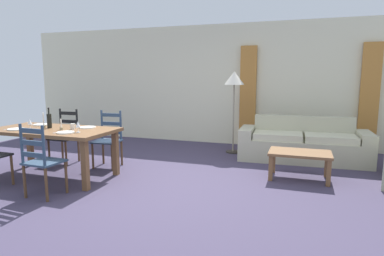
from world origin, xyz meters
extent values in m
cube|color=#3E364E|center=(0.00, 0.00, -0.01)|extent=(9.60, 9.60, 0.02)
cube|color=beige|center=(0.00, 3.30, 1.35)|extent=(9.60, 0.16, 2.70)
cube|color=#B87734|center=(0.85, 3.16, 1.10)|extent=(0.35, 0.08, 2.20)
cube|color=#B87734|center=(3.25, 3.16, 1.10)|extent=(0.35, 0.08, 2.20)
cube|color=brown|center=(-1.58, -0.13, 0.72)|extent=(1.90, 0.96, 0.05)
cube|color=brown|center=(-0.73, -0.51, 0.35)|extent=(0.08, 0.08, 0.70)
cube|color=brown|center=(-2.43, 0.25, 0.35)|extent=(0.08, 0.08, 0.70)
cube|color=brown|center=(-0.73, 0.25, 0.35)|extent=(0.08, 0.08, 0.70)
cylinder|color=brown|center=(-1.88, -0.65, 0.22)|extent=(0.04, 0.04, 0.43)
cube|color=#2E4359|center=(-1.10, -0.84, 0.45)|extent=(0.44, 0.42, 0.03)
cylinder|color=brown|center=(-1.27, -0.66, 0.22)|extent=(0.04, 0.04, 0.43)
cylinder|color=brown|center=(-0.91, -0.68, 0.22)|extent=(0.04, 0.04, 0.43)
cylinder|color=brown|center=(-1.29, -1.00, 0.22)|extent=(0.04, 0.04, 0.43)
cylinder|color=brown|center=(-0.93, -1.02, 0.22)|extent=(0.04, 0.04, 0.43)
cylinder|color=#2E4359|center=(-1.29, -1.00, 0.71)|extent=(0.04, 0.04, 0.50)
cylinder|color=#2E4359|center=(-0.93, -1.02, 0.71)|extent=(0.04, 0.04, 0.50)
cube|color=#2E4359|center=(-1.11, -1.01, 0.58)|extent=(0.38, 0.04, 0.06)
cube|color=#2E4359|center=(-1.11, -1.01, 0.73)|extent=(0.38, 0.04, 0.06)
cube|color=#2E4359|center=(-1.11, -1.01, 0.88)|extent=(0.38, 0.04, 0.06)
cube|color=black|center=(-2.01, 0.59, 0.45)|extent=(0.42, 0.40, 0.03)
cylinder|color=brown|center=(-1.83, 0.42, 0.22)|extent=(0.04, 0.04, 0.43)
cylinder|color=brown|center=(-2.19, 0.42, 0.22)|extent=(0.04, 0.04, 0.43)
cylinder|color=brown|center=(-1.83, 0.76, 0.22)|extent=(0.04, 0.04, 0.43)
cylinder|color=brown|center=(-2.19, 0.76, 0.22)|extent=(0.04, 0.04, 0.43)
cylinder|color=black|center=(-1.83, 0.76, 0.71)|extent=(0.04, 0.04, 0.50)
cylinder|color=black|center=(-2.19, 0.76, 0.71)|extent=(0.04, 0.04, 0.50)
cube|color=black|center=(-2.01, 0.76, 0.58)|extent=(0.38, 0.03, 0.06)
cube|color=black|center=(-2.01, 0.76, 0.73)|extent=(0.38, 0.03, 0.06)
cube|color=black|center=(-2.01, 0.76, 0.88)|extent=(0.38, 0.03, 0.06)
cube|color=#2D425C|center=(-1.12, 0.60, 0.45)|extent=(0.45, 0.43, 0.03)
cylinder|color=brown|center=(-0.92, 0.45, 0.22)|extent=(0.04, 0.04, 0.43)
cylinder|color=brown|center=(-1.28, 0.42, 0.22)|extent=(0.04, 0.04, 0.43)
cylinder|color=brown|center=(-0.95, 0.78, 0.22)|extent=(0.04, 0.04, 0.43)
cylinder|color=brown|center=(-1.31, 0.76, 0.22)|extent=(0.04, 0.04, 0.43)
cylinder|color=#2D425C|center=(-0.95, 0.78, 0.71)|extent=(0.04, 0.04, 0.50)
cylinder|color=#2D425C|center=(-1.31, 0.76, 0.71)|extent=(0.04, 0.04, 0.50)
cube|color=#2D425C|center=(-1.13, 0.77, 0.58)|extent=(0.38, 0.05, 0.06)
cube|color=#2D425C|center=(-1.13, 0.77, 0.73)|extent=(0.38, 0.05, 0.06)
cube|color=#2D425C|center=(-1.13, 0.77, 0.88)|extent=(0.38, 0.05, 0.06)
cylinder|color=white|center=(-2.03, -0.38, 0.76)|extent=(0.24, 0.24, 0.02)
cube|color=silver|center=(-2.18, -0.38, 0.75)|extent=(0.03, 0.17, 0.01)
cylinder|color=white|center=(-1.13, -0.38, 0.76)|extent=(0.24, 0.24, 0.02)
cube|color=silver|center=(-1.28, -0.38, 0.75)|extent=(0.03, 0.17, 0.01)
cylinder|color=white|center=(-2.03, 0.12, 0.76)|extent=(0.24, 0.24, 0.02)
cube|color=silver|center=(-2.18, 0.12, 0.75)|extent=(0.03, 0.17, 0.01)
cylinder|color=white|center=(-1.13, 0.12, 0.76)|extent=(0.24, 0.24, 0.02)
cube|color=silver|center=(-1.28, 0.12, 0.75)|extent=(0.02, 0.17, 0.01)
cylinder|color=black|center=(-1.68, -0.08, 0.86)|extent=(0.07, 0.07, 0.22)
cylinder|color=black|center=(-1.68, -0.08, 1.01)|extent=(0.02, 0.02, 0.08)
cylinder|color=black|center=(-1.68, -0.08, 1.06)|extent=(0.03, 0.03, 0.02)
cylinder|color=white|center=(-1.88, -0.27, 0.75)|extent=(0.06, 0.06, 0.01)
cylinder|color=white|center=(-1.88, -0.27, 0.79)|extent=(0.01, 0.01, 0.07)
cone|color=white|center=(-1.88, -0.27, 0.87)|extent=(0.06, 0.06, 0.08)
cylinder|color=white|center=(-1.00, -0.27, 0.75)|extent=(0.06, 0.06, 0.01)
cylinder|color=white|center=(-1.00, -0.27, 0.79)|extent=(0.01, 0.01, 0.07)
cone|color=white|center=(-1.00, -0.27, 0.87)|extent=(0.06, 0.06, 0.08)
cylinder|color=beige|center=(-1.24, -0.09, 0.80)|extent=(0.07, 0.07, 0.09)
cylinder|color=#998C66|center=(-1.76, -0.11, 0.77)|extent=(0.05, 0.05, 0.04)
cylinder|color=white|center=(-1.76, -0.11, 0.89)|extent=(0.02, 0.02, 0.20)
cylinder|color=#998C66|center=(-1.38, -0.17, 0.77)|extent=(0.05, 0.05, 0.04)
cylinder|color=white|center=(-1.38, -0.17, 0.85)|extent=(0.02, 0.02, 0.13)
cube|color=#B7B293|center=(2.05, 2.11, 0.20)|extent=(1.83, 0.88, 0.40)
cube|color=#B7B293|center=(2.04, 2.41, 0.40)|extent=(1.81, 0.28, 0.80)
cube|color=#B7B293|center=(3.07, 2.16, 0.29)|extent=(0.27, 0.81, 0.58)
cube|color=#B7B293|center=(1.03, 2.07, 0.29)|extent=(0.27, 0.81, 0.58)
cube|color=beige|center=(2.50, 2.08, 0.46)|extent=(0.89, 0.68, 0.12)
cube|color=beige|center=(1.60, 2.05, 0.46)|extent=(0.89, 0.68, 0.12)
cube|color=brown|center=(2.01, 0.96, 0.40)|extent=(0.90, 0.56, 0.04)
cube|color=brown|center=(1.61, 0.73, 0.19)|extent=(0.06, 0.06, 0.38)
cube|color=brown|center=(2.41, 0.73, 0.19)|extent=(0.06, 0.06, 0.38)
cube|color=brown|center=(1.61, 1.19, 0.19)|extent=(0.06, 0.06, 0.38)
cube|color=brown|center=(2.41, 1.19, 0.19)|extent=(0.06, 0.06, 0.38)
cylinder|color=#332D28|center=(0.70, 2.36, 0.01)|extent=(0.28, 0.28, 0.03)
cylinder|color=gray|center=(0.70, 2.36, 0.71)|extent=(0.03, 0.03, 1.35)
cone|color=beige|center=(0.70, 2.36, 1.51)|extent=(0.40, 0.40, 0.26)
camera|label=1|loc=(2.02, -4.11, 1.53)|focal=30.68mm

